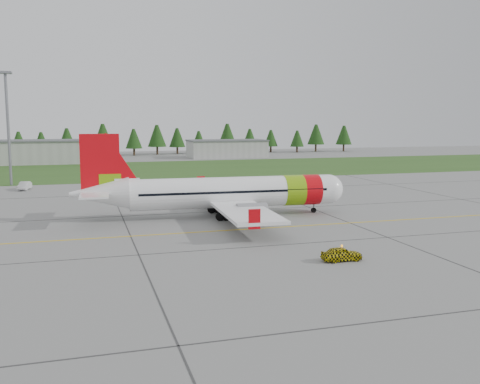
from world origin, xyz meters
name	(u,v)px	position (x,y,z in m)	size (l,w,h in m)	color
ground	(296,244)	(0.00, 0.00, 0.00)	(320.00, 320.00, 0.00)	gray
aircraft	(227,193)	(-2.56, 16.27, 2.96)	(33.90, 31.22, 10.27)	white
follow_me_car	(342,241)	(1.28, -6.86, 1.75)	(1.41, 1.19, 3.50)	yellow
service_van	(24,178)	(-29.05, 50.50, 2.12)	(1.48, 1.40, 4.24)	silver
grass_strip	(166,169)	(0.00, 82.00, 0.01)	(320.00, 50.00, 0.03)	#30561E
taxi_guideline	(268,228)	(0.00, 8.00, 0.01)	(120.00, 0.25, 0.02)	gold
hangar_west	(42,152)	(-30.00, 110.00, 3.00)	(32.00, 14.00, 6.00)	#A8A8A3
hangar_east	(227,149)	(25.00, 118.00, 2.60)	(24.00, 12.00, 5.20)	#A8A8A3
floodlight_mast	(8,130)	(-32.00, 58.00, 10.00)	(0.50, 0.50, 20.00)	slate
treeline	(141,140)	(0.00, 138.00, 5.00)	(160.00, 8.00, 10.00)	#1C3F14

